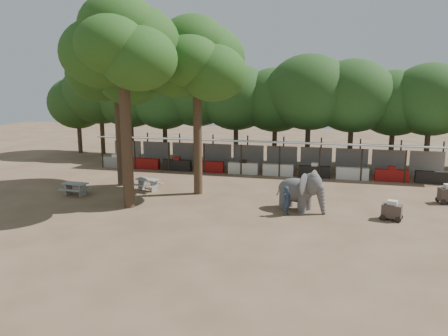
% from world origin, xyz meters
% --- Properties ---
extents(ground, '(100.00, 100.00, 0.00)m').
position_xyz_m(ground, '(0.00, 0.00, 0.00)').
color(ground, brown).
rests_on(ground, ground).
extents(vendor_stalls, '(28.00, 2.99, 2.80)m').
position_xyz_m(vendor_stalls, '(-0.00, 13.84, 1.18)').
color(vendor_stalls, '#999CA1').
rests_on(vendor_stalls, ground).
extents(yard_tree_left, '(7.10, 6.90, 11.02)m').
position_xyz_m(yard_tree_left, '(-9.13, 7.19, 8.20)').
color(yard_tree_left, '#332316').
rests_on(yard_tree_left, ground).
extents(yard_tree_center, '(7.10, 6.90, 12.04)m').
position_xyz_m(yard_tree_center, '(-6.13, 2.19, 9.21)').
color(yard_tree_center, '#332316').
rests_on(yard_tree_center, ground).
extents(yard_tree_back, '(7.10, 6.90, 11.36)m').
position_xyz_m(yard_tree_back, '(-3.13, 6.19, 8.54)').
color(yard_tree_back, '#332316').
rests_on(yard_tree_back, ground).
extents(backdrop_trees, '(46.46, 5.95, 8.33)m').
position_xyz_m(backdrop_trees, '(0.00, 19.00, 5.51)').
color(backdrop_trees, '#332316').
rests_on(backdrop_trees, ground).
extents(elephant, '(3.09, 2.42, 2.31)m').
position_xyz_m(elephant, '(3.83, 3.81, 1.16)').
color(elephant, '#484546').
rests_on(elephant, ground).
extents(handler, '(0.62, 0.70, 1.63)m').
position_xyz_m(handler, '(3.15, 2.63, 0.81)').
color(handler, '#26384C').
rests_on(handler, ground).
extents(picnic_table_near, '(1.69, 1.54, 0.80)m').
position_xyz_m(picnic_table_near, '(-10.64, 3.69, 0.52)').
color(picnic_table_near, gray).
rests_on(picnic_table_near, ground).
extents(picnic_table_far, '(1.94, 1.83, 0.80)m').
position_xyz_m(picnic_table_far, '(-6.55, 5.96, 0.53)').
color(picnic_table_far, gray).
rests_on(picnic_table_far, ground).
extents(cart_front, '(1.25, 0.99, 1.07)m').
position_xyz_m(cart_front, '(8.66, 3.11, 0.53)').
color(cart_front, '#372C26').
rests_on(cart_front, ground).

